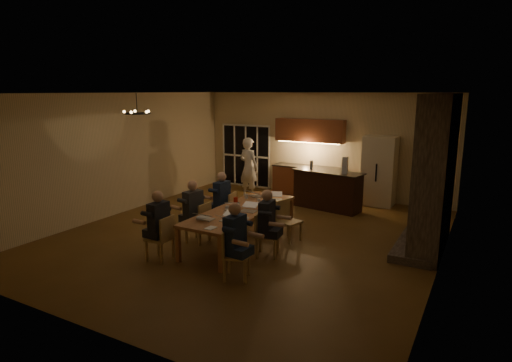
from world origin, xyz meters
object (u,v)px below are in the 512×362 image
(person_right_near, at_px, (235,241))
(plate_far, at_px, (273,204))
(chandelier, at_px, (137,113))
(laptop_d, at_px, (248,206))
(laptop_b, at_px, (229,216))
(chair_left_far, at_px, (225,211))
(chair_right_mid, at_px, (267,235))
(laptop_e, at_px, (256,192))
(person_left_near, at_px, (159,225))
(can_silver, at_px, (225,214))
(standing_person, at_px, (249,168))
(can_right, at_px, (263,206))
(refrigerator, at_px, (379,171))
(person_left_far, at_px, (222,200))
(plate_near, at_px, (243,218))
(person_right_mid, at_px, (267,224))
(mug_mid, at_px, (259,201))
(dining_table, at_px, (241,226))
(plate_left, at_px, (203,217))
(mug_front, at_px, (226,211))
(bar_blender, at_px, (345,165))
(chair_right_near, at_px, (237,255))
(redcup_near, at_px, (226,225))
(chair_left_near, at_px, (160,238))
(laptop_a, at_px, (206,214))
(chair_left_mid, at_px, (198,222))
(chair_right_far, at_px, (289,221))
(laptop_f, at_px, (275,195))
(laptop_c, at_px, (233,202))
(bar_island, at_px, (327,190))
(redcup_mid, at_px, (236,200))
(can_cola, at_px, (267,192))
(person_left_mid, at_px, (193,212))

(person_right_near, bearing_deg, plate_far, 14.08)
(chandelier, xyz_separation_m, laptop_d, (2.69, 0.33, -1.89))
(laptop_b, xyz_separation_m, laptop_d, (-0.00, 0.78, 0.00))
(chair_left_far, distance_m, plate_far, 1.30)
(chair_right_mid, distance_m, laptop_e, 1.98)
(chair_right_mid, relative_size, person_left_near, 0.64)
(chair_left_far, relative_size, can_silver, 7.42)
(standing_person, distance_m, can_right, 4.01)
(refrigerator, bearing_deg, person_left_far, -124.36)
(standing_person, relative_size, plate_near, 7.44)
(person_right_mid, relative_size, mug_mid, 13.80)
(dining_table, relative_size, can_silver, 26.71)
(mug_mid, bearing_deg, plate_left, -106.05)
(mug_front, distance_m, bar_blender, 4.06)
(chair_right_near, bearing_deg, redcup_near, 30.01)
(chair_left_near, relative_size, laptop_a, 2.78)
(chair_left_mid, bearing_deg, plate_far, 132.75)
(redcup_near, xyz_separation_m, plate_near, (-0.04, 0.66, -0.05))
(chair_left_far, xyz_separation_m, chair_right_mid, (1.70, -1.06, 0.00))
(bar_blender, bearing_deg, standing_person, 171.88)
(refrigerator, distance_m, person_right_near, 6.34)
(person_left_far, bearing_deg, standing_person, -159.68)
(refrigerator, relative_size, redcup_near, 16.67)
(chair_right_far, bearing_deg, person_right_mid, -162.10)
(chair_right_near, distance_m, laptop_f, 2.78)
(laptop_d, distance_m, laptop_f, 1.14)
(chandelier, distance_m, laptop_c, 2.95)
(chandelier, distance_m, laptop_b, 3.32)
(chair_left_mid, xyz_separation_m, bar_blender, (2.07, 3.80, 0.86))
(bar_island, xyz_separation_m, bar_blender, (0.51, -0.12, 0.76))
(bar_island, distance_m, standing_person, 2.60)
(redcup_mid, bearing_deg, can_silver, -69.47)
(chair_left_mid, distance_m, can_cola, 2.03)
(person_left_near, relative_size, chandelier, 2.32)
(person_right_mid, xyz_separation_m, can_right, (-0.47, 0.72, 0.12))
(person_left_mid, relative_size, person_left_far, 1.00)
(dining_table, distance_m, can_cola, 1.48)
(dining_table, height_order, bar_blender, bar_blender)
(person_right_mid, height_order, mug_mid, person_right_mid)
(refrigerator, bearing_deg, laptop_c, -114.53)
(laptop_a, bearing_deg, redcup_mid, -83.94)
(chandelier, bearing_deg, redcup_mid, 22.18)
(can_right, distance_m, plate_near, 0.83)
(dining_table, distance_m, person_left_far, 1.13)
(chair_right_near, bearing_deg, person_right_mid, -19.72)
(chair_left_far, xyz_separation_m, laptop_b, (1.07, -1.49, 0.42))
(chair_right_mid, height_order, redcup_mid, chair_right_mid)
(chair_right_far, bearing_deg, redcup_near, -175.99)
(laptop_c, relative_size, plate_left, 1.19)
(redcup_near, height_order, can_right, same)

